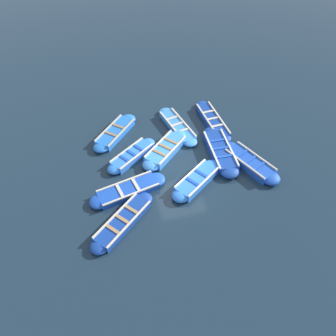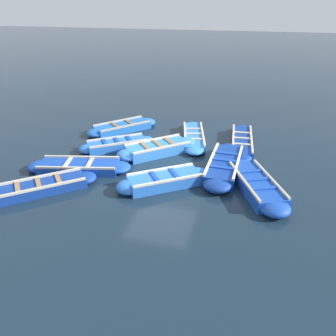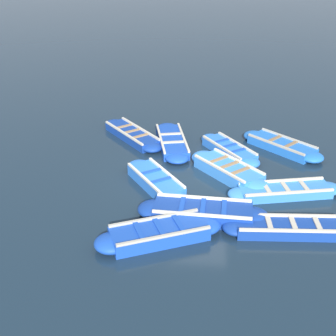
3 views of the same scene
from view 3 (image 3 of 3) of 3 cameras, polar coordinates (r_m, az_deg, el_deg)
name	(u,v)px [view 3 (image 3 of 3)]	position (r m, az deg, el deg)	size (l,w,h in m)	color
ground_plane	(192,181)	(15.63, 3.00, -1.57)	(120.00, 120.00, 0.00)	#162838
boat_broadside	(159,233)	(12.70, -1.08, -7.99)	(3.60, 2.28, 0.45)	#1947B7
boat_centre	(293,228)	(13.41, 14.94, -7.11)	(3.92, 1.04, 0.37)	navy
boat_stern_in	(282,146)	(18.25, 13.70, 2.65)	(3.15, 2.95, 0.39)	blue
boat_near_quay	(285,191)	(15.16, 14.06, -2.75)	(3.75, 1.60, 0.35)	#3884E0
boat_bow_out	(228,171)	(15.94, 7.38, -0.32)	(2.97, 3.13, 0.47)	#3884E0
boat_outer_left	(156,181)	(15.21, -1.52, -1.60)	(2.54, 3.13, 0.44)	blue
boat_end_of_row	(229,150)	(17.53, 7.46, 2.20)	(2.44, 2.99, 0.40)	blue
boat_drifting	(172,142)	(18.10, 0.49, 3.22)	(1.70, 3.83, 0.37)	#1947B7
boat_far_corner	(203,213)	(13.58, 4.25, -5.45)	(3.85, 1.13, 0.46)	navy
boat_inner_gap	(132,135)	(18.77, -4.39, 4.06)	(3.01, 3.31, 0.38)	navy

